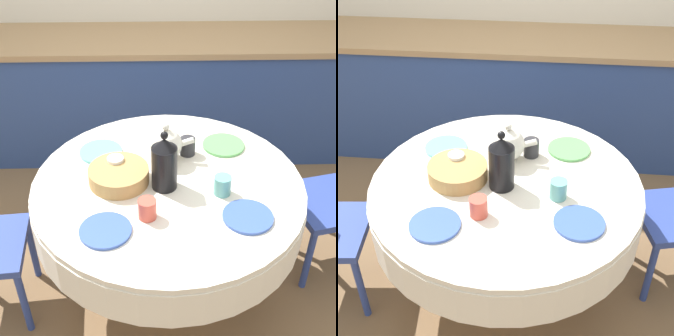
% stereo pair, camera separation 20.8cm
% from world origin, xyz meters
% --- Properties ---
extents(ground_plane, '(12.00, 12.00, 0.00)m').
position_xyz_m(ground_plane, '(0.00, 0.00, 0.00)').
color(ground_plane, brown).
extents(kitchen_counter, '(3.24, 0.64, 0.88)m').
position_xyz_m(kitchen_counter, '(0.00, 1.43, 0.44)').
color(kitchen_counter, '#2D4784').
rests_on(kitchen_counter, ground_plane).
extents(dining_table, '(1.25, 1.25, 0.73)m').
position_xyz_m(dining_table, '(0.00, 0.00, 0.60)').
color(dining_table, tan).
rests_on(dining_table, ground_plane).
extents(plate_near_left, '(0.21, 0.21, 0.01)m').
position_xyz_m(plate_near_left, '(-0.26, -0.32, 0.73)').
color(plate_near_left, '#3856AD').
rests_on(plate_near_left, dining_table).
extents(cup_near_left, '(0.08, 0.08, 0.09)m').
position_xyz_m(cup_near_left, '(-0.09, -0.23, 0.77)').
color(cup_near_left, '#CC4C3D').
rests_on(cup_near_left, dining_table).
extents(plate_near_right, '(0.21, 0.21, 0.01)m').
position_xyz_m(plate_near_right, '(0.32, -0.25, 0.73)').
color(plate_near_right, '#3856AD').
rests_on(plate_near_right, dining_table).
extents(cup_near_right, '(0.08, 0.08, 0.09)m').
position_xyz_m(cup_near_right, '(0.24, -0.08, 0.77)').
color(cup_near_right, '#5BA39E').
rests_on(cup_near_right, dining_table).
extents(plate_far_left, '(0.21, 0.21, 0.01)m').
position_xyz_m(plate_far_left, '(-0.33, 0.25, 0.73)').
color(plate_far_left, '#60BCB7').
rests_on(plate_far_left, dining_table).
extents(cup_far_left, '(0.08, 0.08, 0.09)m').
position_xyz_m(cup_far_left, '(-0.24, 0.07, 0.77)').
color(cup_far_left, white).
rests_on(cup_far_left, dining_table).
extents(plate_far_right, '(0.21, 0.21, 0.01)m').
position_xyz_m(plate_far_right, '(0.29, 0.29, 0.73)').
color(plate_far_right, '#5BA85B').
rests_on(plate_far_right, dining_table).
extents(cup_far_right, '(0.08, 0.08, 0.09)m').
position_xyz_m(cup_far_right, '(0.10, 0.23, 0.77)').
color(cup_far_right, '#28282D').
rests_on(cup_far_right, dining_table).
extents(coffee_carafe, '(0.11, 0.11, 0.29)m').
position_xyz_m(coffee_carafe, '(-0.02, -0.03, 0.85)').
color(coffee_carafe, black).
rests_on(coffee_carafe, dining_table).
extents(teapot, '(0.22, 0.16, 0.20)m').
position_xyz_m(teapot, '(-0.00, 0.18, 0.82)').
color(teapot, silver).
rests_on(teapot, dining_table).
extents(bread_basket, '(0.27, 0.27, 0.07)m').
position_xyz_m(bread_basket, '(-0.22, 0.01, 0.76)').
color(bread_basket, '#AD844C').
rests_on(bread_basket, dining_table).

